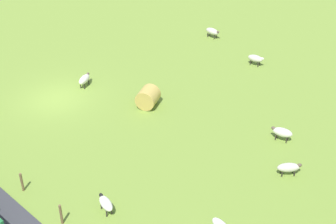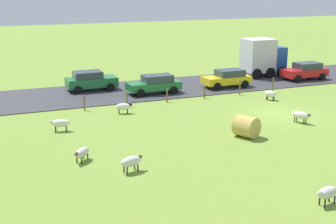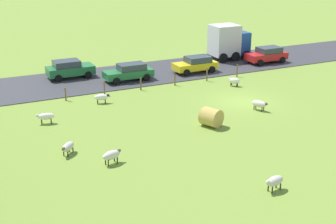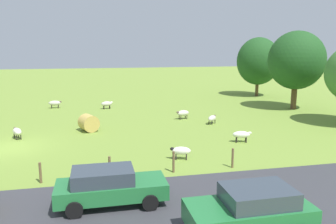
{
  "view_description": "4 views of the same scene",
  "coord_description": "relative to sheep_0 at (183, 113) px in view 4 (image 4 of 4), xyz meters",
  "views": [
    {
      "loc": [
        14.46,
        23.51,
        16.47
      ],
      "look_at": [
        -3.39,
        6.58,
        0.35
      ],
      "focal_mm": 52.34,
      "sensor_mm": 36.0,
      "label": 1
    },
    {
      "loc": [
        -26.94,
        19.55,
        8.88
      ],
      "look_at": [
        -0.4,
        8.57,
        1.15
      ],
      "focal_mm": 51.75,
      "sensor_mm": 36.0,
      "label": 2
    },
    {
      "loc": [
        -29.6,
        20.67,
        11.92
      ],
      "look_at": [
        -2.76,
        7.72,
        1.24
      ],
      "focal_mm": 51.53,
      "sensor_mm": 36.0,
      "label": 3
    },
    {
      "loc": [
        22.2,
        5.31,
        6.3
      ],
      "look_at": [
        -3.98,
        11.04,
        1.11
      ],
      "focal_mm": 36.37,
      "sensor_mm": 36.0,
      "label": 4
    }
  ],
  "objects": [
    {
      "name": "sheep_0",
      "position": [
        0.0,
        0.0,
        0.0
      ],
      "size": [
        0.8,
        1.27,
        0.79
      ],
      "color": "silver",
      "rests_on": "ground_plane"
    },
    {
      "name": "fence_post_2",
      "position": [
        12.33,
        -10.14,
        -0.03
      ],
      "size": [
        0.12,
        0.12,
        1.0
      ],
      "primitive_type": "cylinder",
      "color": "brown",
      "rests_on": "ground_plane"
    },
    {
      "name": "fence_post_5",
      "position": [
        12.33,
        -0.56,
        -0.01
      ],
      "size": [
        0.12,
        0.12,
        1.05
      ],
      "primitive_type": "cylinder",
      "color": "brown",
      "rests_on": "ground_plane"
    },
    {
      "name": "sheep_5",
      "position": [
        7.93,
        1.94,
        -0.01
      ],
      "size": [
        0.71,
        1.29,
        0.76
      ],
      "color": "white",
      "rests_on": "ground_plane"
    },
    {
      "name": "tree_2",
      "position": [
        -2.43,
        12.31,
        4.38
      ],
      "size": [
        5.58,
        5.58,
        7.83
      ],
      "color": "brown",
      "rests_on": "ground_plane"
    },
    {
      "name": "sheep_3",
      "position": [
        10.45,
        -2.88,
        -0.04
      ],
      "size": [
        0.73,
        1.21,
        0.74
      ],
      "color": "white",
      "rests_on": "ground_plane"
    },
    {
      "name": "sheep_6",
      "position": [
        3.81,
        -12.85,
        -0.02
      ],
      "size": [
        1.32,
        0.95,
        0.76
      ],
      "color": "silver",
      "rests_on": "ground_plane"
    },
    {
      "name": "sheep_2",
      "position": [
        -6.48,
        -6.33,
        -0.0
      ],
      "size": [
        0.7,
        1.24,
        0.79
      ],
      "color": "beige",
      "rests_on": "ground_plane"
    },
    {
      "name": "car_3",
      "position": [
        18.54,
        -2.55,
        0.36
      ],
      "size": [
        2.12,
        4.18,
        1.62
      ],
      "color": "#237238",
      "rests_on": "road_strip"
    },
    {
      "name": "fence_post_4",
      "position": [
        12.33,
        -3.75,
        0.02
      ],
      "size": [
        0.12,
        0.12,
        1.11
      ],
      "primitive_type": "cylinder",
      "color": "brown",
      "rests_on": "ground_plane"
    },
    {
      "name": "sheep_1",
      "position": [
        2.33,
        1.87,
        -0.06
      ],
      "size": [
        1.18,
        1.14,
        0.71
      ],
      "color": "beige",
      "rests_on": "ground_plane"
    },
    {
      "name": "hay_bale_0",
      "position": [
        2.63,
        -8.03,
        0.09
      ],
      "size": [
        1.65,
        1.65,
        1.26
      ],
      "primitive_type": "cylinder",
      "rotation": [
        1.57,
        0.0,
        1.98
      ],
      "color": "tan",
      "rests_on": "ground_plane"
    },
    {
      "name": "sheep_7",
      "position": [
        -8.03,
        -11.55,
        -0.0
      ],
      "size": [
        0.53,
        1.3,
        0.79
      ],
      "color": "beige",
      "rests_on": "ground_plane"
    },
    {
      "name": "car_5",
      "position": [
        15.36,
        -7.1,
        0.31
      ],
      "size": [
        1.93,
        4.36,
        1.5
      ],
      "color": "#237238",
      "rests_on": "road_strip"
    },
    {
      "name": "tree_1",
      "position": [
        -11.78,
        12.95,
        3.9
      ],
      "size": [
        5.37,
        5.37,
        7.43
      ],
      "color": "brown",
      "rests_on": "ground_plane"
    },
    {
      "name": "ground_plane",
      "position": [
        6.08,
        -12.84,
        -0.54
      ],
      "size": [
        160.0,
        160.0,
        0.0
      ],
      "primitive_type": "plane",
      "color": "olive"
    },
    {
      "name": "fence_post_3",
      "position": [
        12.33,
        -6.95,
        -0.0
      ],
      "size": [
        0.12,
        0.12,
        1.07
      ],
      "primitive_type": "cylinder",
      "color": "brown",
      "rests_on": "ground_plane"
    }
  ]
}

